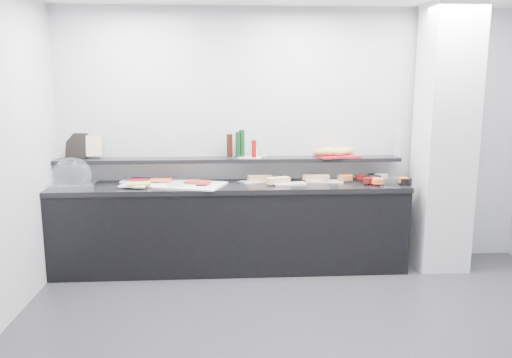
{
  "coord_description": "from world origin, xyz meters",
  "views": [
    {
      "loc": [
        -0.75,
        -3.31,
        1.88
      ],
      "look_at": [
        -0.45,
        1.45,
        1.0
      ],
      "focal_mm": 35.0,
      "sensor_mm": 36.0,
      "label": 1
    }
  ],
  "objects": [
    {
      "name": "sandwich_food_left",
      "position": [
        -0.39,
        1.82,
        0.94
      ],
      "size": [
        0.26,
        0.15,
        0.06
      ],
      "primitive_type": "cube",
      "rotation": [
        0.0,
        0.0,
        0.21
      ],
      "color": "tan",
      "rests_on": "sandwich_plate_left"
    },
    {
      "name": "platter_salmon",
      "position": [
        -1.28,
        1.85,
        0.92
      ],
      "size": [
        0.29,
        0.19,
        0.01
      ],
      "primitive_type": "cube",
      "rotation": [
        0.0,
        0.0,
        -0.01
      ],
      "color": "white",
      "rests_on": "linen_runner"
    },
    {
      "name": "bowl_glass_fruit",
      "position": [
        0.51,
        1.78,
        0.94
      ],
      "size": [
        0.16,
        0.16,
        0.07
      ],
      "primitive_type": "cylinder",
      "rotation": [
        0.0,
        0.0,
        0.01
      ],
      "color": "white",
      "rests_on": "counter_top"
    },
    {
      "name": "linen_runner",
      "position": [
        -1.25,
        1.71,
        0.91
      ],
      "size": [
        1.07,
        0.74,
        0.01
      ],
      "primitive_type": "cube",
      "rotation": [
        0.0,
        0.0,
        -0.32
      ],
      "color": "white",
      "rests_on": "counter_top"
    },
    {
      "name": "platter_meat_a",
      "position": [
        -1.68,
        1.84,
        0.92
      ],
      "size": [
        0.3,
        0.2,
        0.01
      ],
      "primitive_type": "cube",
      "rotation": [
        0.0,
        0.0,
        -0.01
      ],
      "color": "white",
      "rests_on": "linen_runner"
    },
    {
      "name": "bowl_glass_salmon",
      "position": [
        0.95,
        1.62,
        0.94
      ],
      "size": [
        0.18,
        0.18,
        0.07
      ],
      "primitive_type": "cylinder",
      "rotation": [
        0.0,
        0.0,
        0.11
      ],
      "color": "white",
      "rests_on": "counter_top"
    },
    {
      "name": "bread_roll_midw",
      "position": [
        0.37,
        1.89,
        1.21
      ],
      "size": [
        0.14,
        0.11,
        0.08
      ],
      "primitive_type": "ellipsoid",
      "rotation": [
        0.0,
        0.0,
        0.32
      ],
      "color": "tan",
      "rests_on": "bread_tray"
    },
    {
      "name": "bread_roll_s",
      "position": [
        0.33,
        1.83,
        1.21
      ],
      "size": [
        0.17,
        0.12,
        0.08
      ],
      "primitive_type": "ellipsoid",
      "rotation": [
        0.0,
        0.0,
        0.18
      ],
      "color": "tan",
      "rests_on": "bread_tray"
    },
    {
      "name": "column",
      "position": [
        1.5,
        1.65,
        1.35
      ],
      "size": [
        0.5,
        0.5,
        2.7
      ],
      "primitive_type": "cube",
      "color": "silver",
      "rests_on": "ground"
    },
    {
      "name": "bottle_green_a",
      "position": [
        -0.61,
        1.87,
        1.29
      ],
      "size": [
        0.06,
        0.06,
        0.26
      ],
      "primitive_type": "cylinder",
      "rotation": [
        0.0,
        0.0,
        -0.42
      ],
      "color": "#0E3416",
      "rests_on": "condiment_tray"
    },
    {
      "name": "condiment_tray",
      "position": [
        -0.48,
        1.88,
        1.16
      ],
      "size": [
        0.28,
        0.21,
        0.01
      ],
      "primitive_type": "cube",
      "rotation": [
        0.0,
        0.0,
        -0.27
      ],
      "color": "silver",
      "rests_on": "wall_shelf"
    },
    {
      "name": "fill_red_jam",
      "position": [
        0.7,
        1.59,
        0.95
      ],
      "size": [
        0.11,
        0.11,
        0.05
      ],
      "primitive_type": "cylinder",
      "rotation": [
        0.0,
        0.0,
        -0.14
      ],
      "color": "#520C0B",
      "rests_on": "bowl_red_jam"
    },
    {
      "name": "bread_roll_n",
      "position": [
        0.49,
        1.99,
        1.21
      ],
      "size": [
        0.15,
        0.12,
        0.08
      ],
      "primitive_type": "ellipsoid",
      "rotation": [
        0.0,
        0.0,
        -0.41
      ],
      "color": "#BF8349",
      "rests_on": "bread_tray"
    },
    {
      "name": "print_art",
      "position": [
        -2.11,
        1.94,
        1.28
      ],
      "size": [
        0.16,
        0.07,
        0.22
      ],
      "primitive_type": "cube",
      "rotation": [
        -0.21,
        0.0,
        0.11
      ],
      "color": "#C8A490",
      "rests_on": "framed_print"
    },
    {
      "name": "fill_glass_cream",
      "position": [
        0.91,
        1.83,
        0.95
      ],
      "size": [
        0.16,
        0.16,
        0.05
      ],
      "primitive_type": "cylinder",
      "rotation": [
        0.0,
        0.0,
        -0.09
      ],
      "color": "silver",
      "rests_on": "bowl_glass_cream"
    },
    {
      "name": "counter_top",
      "position": [
        -0.7,
        1.7,
        0.88
      ],
      "size": [
        3.62,
        0.62,
        0.05
      ],
      "primitive_type": "cube",
      "color": "black",
      "rests_on": "buffet_cabinet"
    },
    {
      "name": "shaker_pepper",
      "position": [
        -0.42,
        1.91,
        1.2
      ],
      "size": [
        0.04,
        0.04,
        0.07
      ],
      "primitive_type": "cylinder",
      "rotation": [
        0.0,
        0.0,
        -0.28
      ],
      "color": "white",
      "rests_on": "condiment_tray"
    },
    {
      "name": "sandwich_plate_mid",
      "position": [
        -0.09,
        1.66,
        0.91
      ],
      "size": [
        0.35,
        0.18,
        0.01
      ],
      "primitive_type": "cube",
      "rotation": [
        0.0,
        0.0,
        0.13
      ],
      "color": "silver",
      "rests_on": "counter_top"
    },
    {
      "name": "fill_glass_salmon",
      "position": [
        0.79,
        1.56,
        0.95
      ],
      "size": [
        0.18,
        0.18,
        0.05
      ],
      "primitive_type": "cylinder",
      "rotation": [
        0.0,
        0.0,
        0.4
      ],
      "color": "#D45F33",
      "rests_on": "bowl_glass_salmon"
    },
    {
      "name": "ground",
      "position": [
        0.0,
        0.0,
        0.0
      ],
      "size": [
        5.0,
        5.0,
        0.0
      ],
      "primitive_type": "plane",
      "color": "#2D2D30",
      "rests_on": "ground"
    },
    {
      "name": "food_cheese",
      "position": [
        -1.6,
        1.58,
        0.94
      ],
      "size": [
        0.25,
        0.19,
        0.02
      ],
      "primitive_type": "cube",
      "rotation": [
        0.0,
        0.0,
        0.22
      ],
      "color": "#DFD356",
      "rests_on": "platter_cheese"
    },
    {
      "name": "bottle_green_b",
      "position": [
        -0.57,
        1.9,
        1.3
      ],
      "size": [
        0.08,
        0.08,
        0.28
      ],
      "primitive_type": "cylinder",
      "rotation": [
        0.0,
        0.0,
        0.42
      ],
      "color": "#0F3918",
      "rests_on": "condiment_tray"
    },
    {
      "name": "framed_print",
      "position": [
        -2.3,
        1.97,
        1.28
      ],
      "size": [
        0.25,
        0.13,
        0.26
      ],
      "primitive_type": "cube",
      "rotation": [
        -0.21,
        0.0,
        -0.24
      ],
      "color": "black",
      "rests_on": "wall_shelf"
    },
    {
      "name": "fill_glass_fruit",
      "position": [
        0.52,
        1.78,
        0.95
      ],
      "size": [
        0.18,
        0.18,
        0.05
      ],
      "primitive_type": "cylinder",
      "rotation": [
        0.0,
        0.0,
        0.22
      ],
      "color": "orange",
      "rests_on": "bowl_glass_fruit"
    },
    {
      "name": "platter_meat_b",
      "position": [
        -1.19,
        1.62,
        0.92
      ],
      "size": [
        0.3,
        0.24,
        0.01
      ],
      "primitive_type": "cube",
      "rotation": [
        0.0,
        0.0,
        0.26
      ],
      "color": "silver",
      "rests_on": "linen_runner"
    },
    {
      "name": "bowl_black_jam",
      "position": [
        0.84,
        1.81,
        0.94
      ],
      "size": [
        0.15,
        0.15,
        0.07
      ],
      "primitive_type": "cylinder",
      "rotation": [
        0.0,
        0.0,
        -0.05
      ],
      "color": "black",
      "rests_on": "counter_top"
    },
    {
      "name": "tongs_left",
      "position": [
        -0.55,
        1.74,
        0.92
      ],
      "size": [
        0.16,
        0.02,
        0.01
      ],
      "primitive_type": "cylinder",
      "rotation": [
        0.0,
        1.57,
        -0.07
      ],
      "color": "silver",
      "rests_on": "sandwich_plate_left"
    },
    {
      "name": "cloche_dome",
      "position": [
        -2.28,
        1.7,
        1.03
      ],
      "size": [
        0.43,
        0.34,
        0.34
      ],
      "primitive_type": "ellipsoid",
      "rotation": [
        0.0,
        0.0,
        0.27
      ],
      "color": "white",
      "rests_on": "cloche_base"
    },
    {
      "name": "food_salmon",
      "position": [
        -1.41,
        1.8,
        0.94
      ],
      "size": [
        0.22,
        0.15,
        0.02
      ],
      "primitive_type": "cube",
      "rotation": [
        0.0,
        0.0,
        -0.07
      ],
      "color": "#FB6533",
      "rests_on": "platter_salmon"
    },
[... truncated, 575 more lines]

